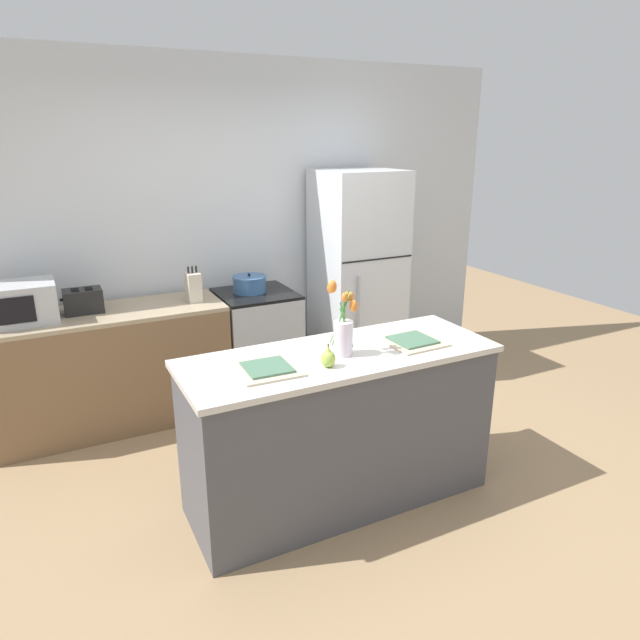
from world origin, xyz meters
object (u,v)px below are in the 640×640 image
Objects in this scene: plate_setting_left at (267,369)px; microwave at (18,303)px; pear_figurine at (328,358)px; refrigerator at (357,277)px; flower_vase at (343,329)px; toaster at (83,301)px; cooking_pot at (249,284)px; stove_range at (258,344)px; knife_block at (193,287)px; plate_setting_right at (412,341)px.

plate_setting_left is 0.69× the size of microwave.
pear_figurine is 0.27× the size of microwave.
refrigerator is 3.80× the size of microwave.
refrigerator reaches higher than flower_vase.
toaster is 1.03× the size of cooking_pot.
flower_vase reaches higher than stove_range.
cooking_pot is (0.06, 1.66, -0.14)m from flower_vase.
flower_vase reaches higher than knife_block.
microwave is at bearing -178.83° from cooking_pot.
pear_figurine is at bearing -60.02° from toaster.
knife_block is at bearing 104.25° from flower_vase.
flower_vase reaches higher than plate_setting_right.
cooking_pot is 0.57× the size of microwave.
cooking_pot is at bearing 83.12° from pear_figurine.
cooking_pot is 1.01× the size of knife_block.
plate_setting_left is 1.00× the size of plate_setting_right.
toaster is 1.04× the size of knife_block.
stove_range is 1.79m from microwave.
plate_setting_right is 2.36m from toaster.
flower_vase is 0.90× the size of microwave.
plate_setting_right is at bearing -2.14° from flower_vase.
cooking_pot is (-0.04, 0.03, 0.51)m from stove_range.
refrigerator is 2.65m from microwave.
flower_vase is 1.57× the size of cooking_pot.
plate_setting_right is 0.69× the size of microwave.
stove_range is 2.07× the size of flower_vase.
pear_figurine is at bearing -98.27° from stove_range.
toaster reaches higher than plate_setting_left.
microwave is at bearing -179.97° from refrigerator.
microwave reaches higher than cooking_pot.
flower_vase reaches higher than plate_setting_left.
pear_figurine is 0.47× the size of cooking_pot.
refrigerator reaches higher than plate_setting_left.
toaster is at bearing 178.88° from refrigerator.
refrigerator is at bearing 0.04° from stove_range.
pear_figurine is (-0.15, -0.12, -0.10)m from flower_vase.
pear_figurine is 1.75m from knife_block.
flower_vase is 1.66m from knife_block.
plate_setting_right is 1.23× the size of knife_block.
knife_block is at bearing -0.98° from microwave.
plate_setting_left is at bearing 161.50° from pear_figurine.
refrigerator is 2.24m from toaster.
plate_setting_left is (-0.30, 0.10, -0.04)m from pear_figurine.
toaster is (-1.19, 1.67, -0.12)m from flower_vase.
microwave is at bearing 134.43° from flower_vase.
microwave is (-2.65, -0.00, 0.11)m from refrigerator.
refrigerator is 5.51× the size of plate_setting_left.
plate_setting_right is at bearing -62.00° from knife_block.
knife_block is at bearing -177.64° from stove_range.
refrigerator is 2.23m from plate_setting_left.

